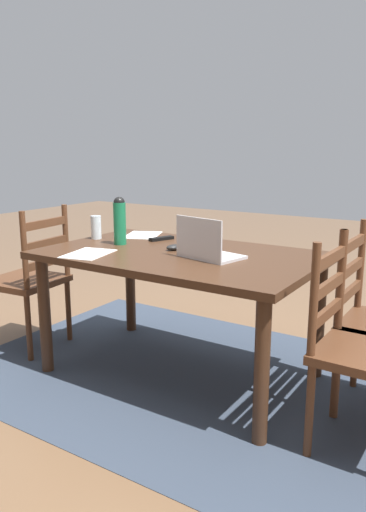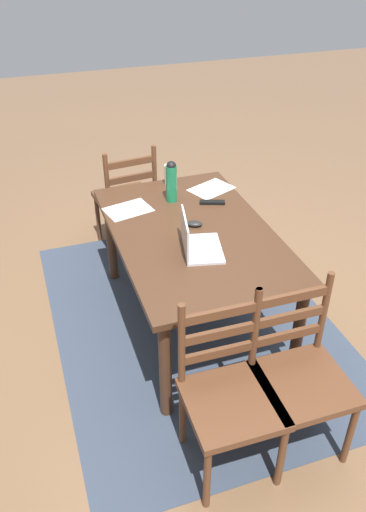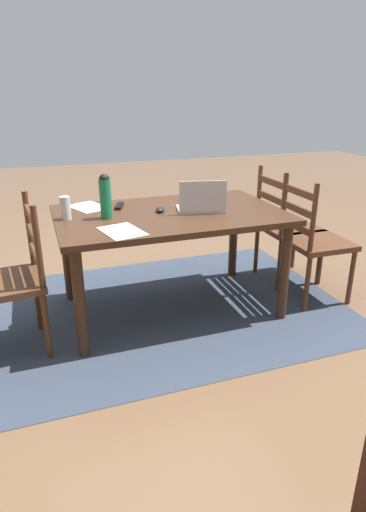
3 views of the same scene
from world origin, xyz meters
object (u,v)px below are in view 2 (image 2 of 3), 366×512
(laptop, at_px, (195,242))
(drinking_glass, at_px, (169,175))
(dining_table, at_px, (193,244))
(tv_remote, at_px, (212,202))
(chair_left_near, at_px, (300,376))
(chair_right_far, at_px, (126,200))
(chair_left_far, at_px, (229,396))
(water_bottle, at_px, (171,181))
(computer_mouse, at_px, (194,224))

(laptop, distance_m, drinking_glass, 0.90)
(dining_table, xyz_separation_m, laptop, (-0.21, 0.06, 0.15))
(dining_table, distance_m, tv_remote, 0.41)
(chair_left_near, height_order, chair_right_far, same)
(chair_left_far, distance_m, chair_left_near, 0.39)
(chair_left_far, bearing_deg, water_bottle, -7.25)
(dining_table, relative_size, computer_mouse, 15.45)
(chair_left_far, height_order, chair_right_far, same)
(dining_table, xyz_separation_m, chair_left_far, (-1.06, 0.19, -0.19))
(chair_left_near, xyz_separation_m, computer_mouse, (1.12, 0.16, 0.29))
(computer_mouse, bearing_deg, chair_right_far, 35.98)
(laptop, bearing_deg, dining_table, -16.61)
(laptop, height_order, water_bottle, water_bottle)
(laptop, relative_size, tv_remote, 2.12)
(dining_table, xyz_separation_m, computer_mouse, (0.06, -0.03, 0.11))
(chair_left_far, height_order, laptop, laptop)
(drinking_glass, bearing_deg, tv_remote, -154.03)
(dining_table, distance_m, chair_left_far, 1.09)
(chair_left_near, bearing_deg, water_bottle, 7.41)
(chair_left_near, distance_m, computer_mouse, 1.17)
(laptop, bearing_deg, computer_mouse, -19.20)
(drinking_glass, bearing_deg, chair_right_far, 33.91)
(chair_left_near, xyz_separation_m, water_bottle, (1.50, 0.19, 0.43))
(tv_remote, bearing_deg, chair_right_far, -129.88)
(chair_right_far, distance_m, laptop, 1.32)
(laptop, xyz_separation_m, tv_remote, (0.51, -0.31, -0.05))
(chair_right_far, xyz_separation_m, laptop, (-1.27, -0.13, 0.33))
(dining_table, height_order, chair_left_near, chair_left_near)
(chair_left_far, relative_size, chair_left_near, 1.00)
(chair_left_far, bearing_deg, dining_table, -10.26)
(chair_left_near, relative_size, tv_remote, 5.59)
(chair_left_near, bearing_deg, computer_mouse, 8.20)
(dining_table, bearing_deg, computer_mouse, -27.30)
(chair_right_far, relative_size, water_bottle, 3.27)
(computer_mouse, bearing_deg, chair_left_far, -167.71)
(chair_left_far, relative_size, laptop, 2.63)
(drinking_glass, bearing_deg, chair_left_near, -175.70)
(laptop, distance_m, tv_remote, 0.60)
(chair_left_near, xyz_separation_m, chair_right_far, (2.12, 0.38, 0.00))
(water_bottle, distance_m, tv_remote, 0.32)
(laptop, bearing_deg, drinking_glass, -7.82)
(laptop, relative_size, drinking_glass, 2.40)
(chair_left_near, distance_m, drinking_glass, 1.79)
(dining_table, bearing_deg, chair_left_near, -169.68)
(chair_left_far, xyz_separation_m, chair_left_near, (0.00, -0.39, 0.00))
(dining_table, bearing_deg, chair_left_far, 169.74)
(computer_mouse, height_order, tv_remote, computer_mouse)
(water_bottle, bearing_deg, tv_remote, -117.93)
(chair_left_far, bearing_deg, tv_remote, -17.91)
(chair_left_far, xyz_separation_m, chair_right_far, (2.12, -0.00, 0.00))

